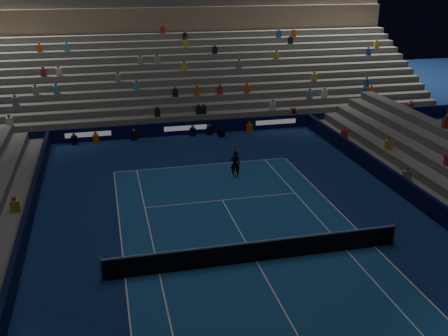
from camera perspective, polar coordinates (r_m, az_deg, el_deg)
name	(u,v)px	position (r m, az deg, el deg)	size (l,w,h in m)	color
ground	(256,262)	(22.51, 3.56, -10.14)	(90.00, 90.00, 0.00)	#0D2150
court_surface	(257,261)	(22.51, 3.56, -10.13)	(10.97, 23.77, 0.01)	navy
sponsor_barrier_far	(185,128)	(38.97, -4.23, 4.36)	(44.00, 0.25, 1.00)	#080D33
sponsor_barrier_west	(12,281)	(21.86, -22.10, -11.33)	(0.25, 37.00, 1.00)	black
grandstand_main	(167,67)	(47.38, -6.20, 10.87)	(44.00, 15.20, 11.20)	#5F605B
tennis_net	(257,251)	(22.26, 3.59, -9.02)	(12.90, 0.10, 1.10)	#B2B2B7
tennis_player	(235,164)	(30.81, 1.23, 0.46)	(0.60, 0.39, 1.63)	black
broadcast_camera	(221,133)	(38.50, -0.31, 3.88)	(0.47, 0.88, 0.54)	black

